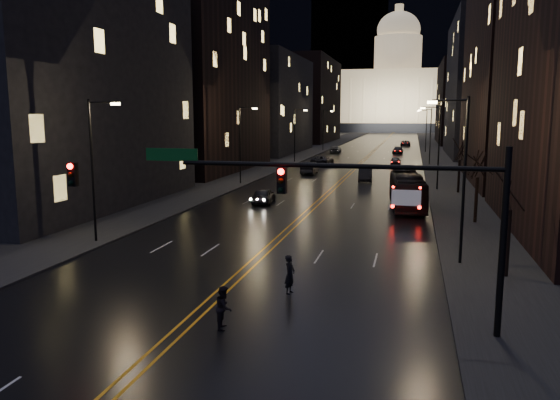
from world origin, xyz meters
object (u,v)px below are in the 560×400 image
Objects in this scene: traffic_signal at (345,196)px; pedestrian_a at (290,275)px; oncoming_car_b at (310,168)px; pedestrian_b at (224,307)px; oncoming_car_a at (263,196)px; bus at (407,191)px; receding_car_a at (365,175)px.

pedestrian_a is at bearing 130.69° from traffic_signal.
pedestrian_b is at bearing 96.78° from oncoming_car_b.
oncoming_car_a is (-10.68, 27.39, -4.37)m from traffic_signal.
oncoming_car_b is (-11.06, 52.58, -4.28)m from traffic_signal.
pedestrian_a is (-4.88, -24.73, -0.60)m from bus.
pedestrian_b reaches higher than receding_car_a.
bus is 2.49× the size of oncoming_car_a.
bus is 2.14× the size of oncoming_car_b.
traffic_signal reaches higher than receding_car_a.
pedestrian_a is (8.24, -49.30, 0.07)m from oncoming_car_b.
oncoming_car_a is at bearing -116.22° from receding_car_a.
receding_car_a is 43.10m from pedestrian_a.
pedestrian_a is at bearing -105.88° from bus.
oncoming_car_a is 29.35m from pedestrian_b.
pedestrian_a is (-2.82, 3.28, -4.20)m from traffic_signal.
pedestrian_a is 1.08× the size of pedestrian_b.
oncoming_car_b is at bearing -2.67° from pedestrian_b.
receding_car_a is at bearing 11.06° from pedestrian_a.
bus is at bearing 85.79° from traffic_signal.
oncoming_car_b is 2.79× the size of pedestrian_a.
pedestrian_a is 4.81m from pedestrian_b.
oncoming_car_a is 0.86× the size of oncoming_car_b.
bus is at bearing -78.78° from receding_car_a.
oncoming_car_a is at bearing 2.67° from pedestrian_b.
bus is 27.86m from oncoming_car_b.
traffic_signal reaches higher than bus.
oncoming_car_a is 25.36m from pedestrian_a.
pedestrian_a is at bearing -28.45° from pedestrian_b.
pedestrian_a reaches higher than oncoming_car_b.
bus is at bearing -22.13° from pedestrian_b.
receding_car_a is 47.67m from pedestrian_b.
oncoming_car_a is 2.40× the size of pedestrian_a.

